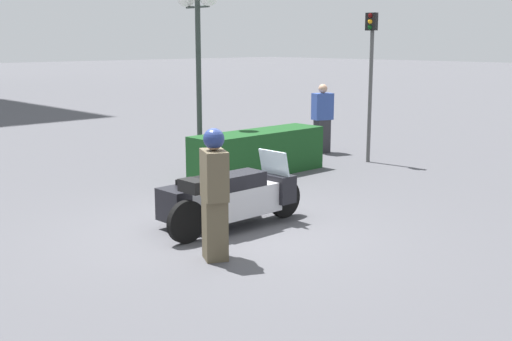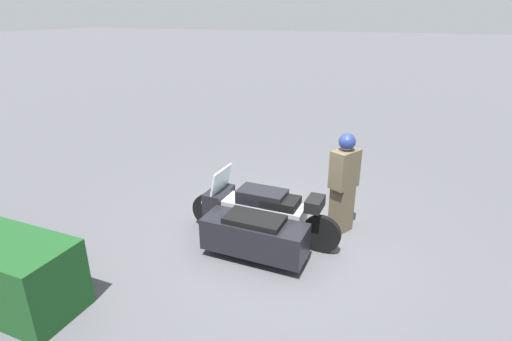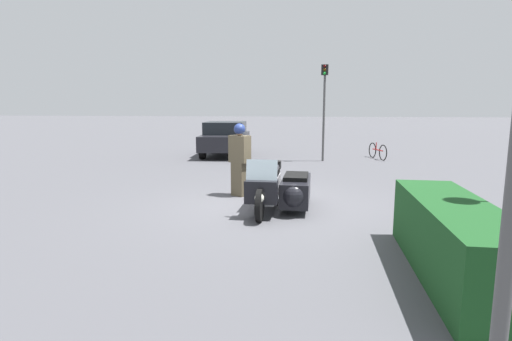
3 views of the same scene
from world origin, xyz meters
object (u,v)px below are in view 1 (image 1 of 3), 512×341
at_px(traffic_light_near, 371,66).
at_px(pedestrian_bystander, 322,119).
at_px(hedge_bush_curbside, 258,153).
at_px(police_motorcycle, 228,196).
at_px(officer_rider, 214,191).
at_px(twin_lamp_post, 198,22).

xyz_separation_m(traffic_light_near, pedestrian_bystander, (0.24, 1.65, -1.40)).
height_order(hedge_bush_curbside, pedestrian_bystander, pedestrian_bystander).
distance_m(police_motorcycle, hedge_bush_curbside, 3.90).
distance_m(police_motorcycle, traffic_light_near, 6.47).
bearing_deg(hedge_bush_curbside, police_motorcycle, -140.75).
xyz_separation_m(police_motorcycle, officer_rider, (-1.19, -1.12, 0.46)).
relative_size(police_motorcycle, officer_rider, 1.51).
height_order(twin_lamp_post, pedestrian_bystander, twin_lamp_post).
xyz_separation_m(hedge_bush_curbside, pedestrian_bystander, (3.18, 0.93, 0.41)).
bearing_deg(pedestrian_bystander, officer_rider, 140.42).
distance_m(officer_rider, pedestrian_bystander, 8.66).
bearing_deg(hedge_bush_curbside, twin_lamp_post, 100.75).
bearing_deg(twin_lamp_post, traffic_light_near, -35.93).
xyz_separation_m(officer_rider, pedestrian_bystander, (7.39, 4.51, -0.04)).
relative_size(twin_lamp_post, traffic_light_near, 1.15).
xyz_separation_m(officer_rider, hedge_bush_curbside, (4.22, 3.59, -0.45)).
height_order(hedge_bush_curbside, twin_lamp_post, twin_lamp_post).
xyz_separation_m(police_motorcycle, pedestrian_bystander, (6.20, 3.39, 0.43)).
bearing_deg(police_motorcycle, twin_lamp_post, 56.79).
bearing_deg(pedestrian_bystander, police_motorcycle, 137.72).
relative_size(traffic_light_near, pedestrian_bystander, 1.97).
bearing_deg(twin_lamp_post, hedge_bush_curbside, -79.25).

